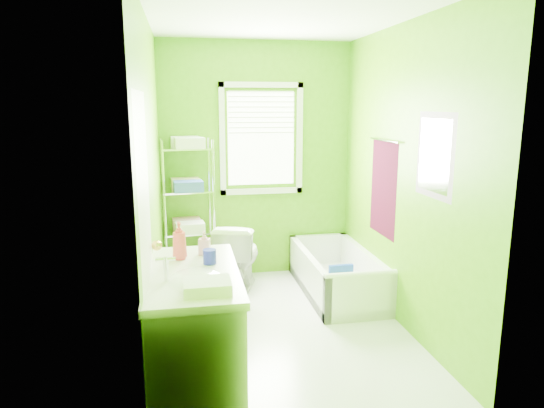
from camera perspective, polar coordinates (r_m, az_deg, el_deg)
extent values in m
plane|color=silver|center=(4.39, 1.24, -14.33)|extent=(2.90, 2.90, 0.00)
cube|color=#4A8F06|center=(5.41, -1.82, 5.02)|extent=(2.10, 0.04, 2.60)
cube|color=#4A8F06|center=(2.62, 7.78, -2.22)|extent=(2.10, 0.04, 2.60)
cube|color=#4A8F06|center=(3.92, -13.89, 2.16)|extent=(0.04, 2.90, 2.60)
cube|color=#4A8F06|center=(4.33, 15.07, 2.97)|extent=(0.04, 2.90, 2.60)
cube|color=white|center=(4.01, 1.41, 21.37)|extent=(2.10, 2.90, 0.04)
cube|color=white|center=(5.39, -1.29, 7.67)|extent=(0.74, 0.01, 1.01)
cube|color=white|center=(5.44, -1.22, 1.54)|extent=(0.92, 0.05, 0.06)
cube|color=white|center=(5.36, -1.28, 13.85)|extent=(0.92, 0.05, 0.06)
cube|color=white|center=(5.32, -5.87, 7.55)|extent=(0.06, 0.05, 1.22)
cube|color=white|center=(5.45, 3.25, 7.70)|extent=(0.06, 0.05, 1.22)
cube|color=white|center=(5.35, -1.26, 10.75)|extent=(0.72, 0.02, 0.50)
cube|color=white|center=(3.02, -14.44, -6.54)|extent=(0.02, 0.80, 2.00)
sphere|color=gold|center=(3.33, -13.41, -4.77)|extent=(0.07, 0.07, 0.07)
cube|color=#3C061B|center=(4.66, 12.97, 1.80)|extent=(0.02, 0.58, 0.90)
cylinder|color=silver|center=(4.60, 13.06, 7.32)|extent=(0.02, 0.62, 0.02)
cube|color=#CC5972|center=(3.81, 18.63, 5.42)|extent=(0.02, 0.54, 0.64)
cube|color=white|center=(3.81, 18.53, 5.42)|extent=(0.01, 0.44, 0.54)
cube|color=white|center=(5.17, 7.51, -9.75)|extent=(0.67, 1.45, 0.10)
cube|color=white|center=(5.02, 4.23, -8.24)|extent=(0.07, 1.45, 0.43)
cube|color=white|center=(5.21, 10.77, -7.71)|extent=(0.07, 1.45, 0.43)
cube|color=white|center=(4.50, 10.30, -10.83)|extent=(0.67, 0.07, 0.43)
cube|color=white|center=(5.73, 5.44, -5.73)|extent=(0.67, 0.07, 0.43)
cylinder|color=white|center=(4.42, 10.40, -8.23)|extent=(0.67, 0.07, 0.07)
cylinder|color=#133DB3|center=(4.87, 8.65, -10.14)|extent=(0.35, 0.35, 0.06)
cylinder|color=#E6FF1A|center=(4.85, 8.67, -9.52)|extent=(0.33, 0.33, 0.05)
cube|color=#133DB3|center=(4.94, 8.10, -8.36)|extent=(0.25, 0.05, 0.23)
imported|color=white|center=(5.13, -3.95, -6.07)|extent=(0.61, 0.81, 0.73)
cube|color=white|center=(3.38, -9.04, -15.12)|extent=(0.56, 1.12, 0.81)
cube|color=white|center=(3.21, -9.28, -8.21)|extent=(0.59, 1.15, 0.05)
ellipsoid|color=white|center=(3.07, -8.83, -9.25)|extent=(0.39, 0.50, 0.14)
cylinder|color=silver|center=(3.04, -12.37, -7.60)|extent=(0.03, 0.03, 0.16)
cylinder|color=silver|center=(3.02, -12.43, -6.35)|extent=(0.12, 0.02, 0.02)
imported|color=#E64349|center=(3.43, -10.85, -4.26)|extent=(0.12, 0.12, 0.26)
imported|color=pink|center=(3.51, -7.97, -4.54)|extent=(0.09, 0.09, 0.17)
cylinder|color=#1A1FAC|center=(3.32, -7.35, -6.16)|extent=(0.09, 0.09, 0.10)
cube|color=white|center=(2.85, -7.61, -9.56)|extent=(0.27, 0.21, 0.07)
cylinder|color=silver|center=(5.05, -12.45, -1.64)|extent=(0.02, 0.02, 1.58)
cylinder|color=silver|center=(5.34, -12.63, -0.92)|extent=(0.02, 0.02, 1.58)
cylinder|color=silver|center=(5.09, -6.81, -1.33)|extent=(0.02, 0.02, 1.58)
cylinder|color=silver|center=(5.39, -7.30, -0.62)|extent=(0.02, 0.02, 1.58)
cube|color=silver|center=(5.39, -9.55, -7.77)|extent=(0.55, 0.37, 0.02)
cube|color=silver|center=(5.26, -9.72, -3.21)|extent=(0.55, 0.37, 0.02)
cube|color=silver|center=(5.16, -9.88, 1.55)|extent=(0.55, 0.37, 0.02)
cube|color=silver|center=(5.11, -10.06, 6.45)|extent=(0.55, 0.37, 0.02)
cube|color=white|center=(5.01, -9.65, 7.09)|extent=(0.31, 0.22, 0.11)
cube|color=white|center=(5.22, -10.19, 7.25)|extent=(0.31, 0.22, 0.11)
cube|color=#3053B0|center=(5.06, -9.81, 2.06)|extent=(0.31, 0.22, 0.11)
cube|color=#CDC17D|center=(5.27, -10.16, 2.43)|extent=(0.31, 0.22, 0.11)
cube|color=white|center=(5.17, -9.61, -2.75)|extent=(0.31, 0.22, 0.11)
cube|color=pink|center=(5.37, -10.03, -2.23)|extent=(0.31, 0.22, 0.11)
cube|color=pink|center=(5.36, -6.83, -5.73)|extent=(0.05, 0.28, 0.49)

